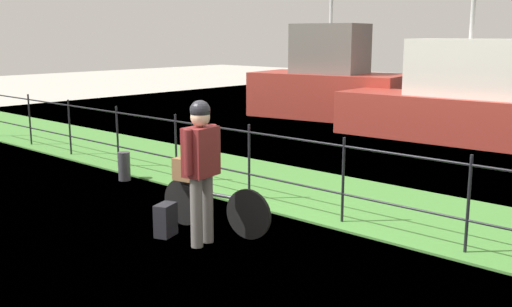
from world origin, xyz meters
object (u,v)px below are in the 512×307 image
Objects in this scene: bicycle_main at (214,206)px; moored_boat_far at (466,105)px; wooden_crate at (190,169)px; cyclist_person at (201,160)px; backpack_on_paving at (166,220)px; mooring_bollard at (124,166)px; terrier_dog at (192,152)px; moored_boat_near at (329,84)px.

moored_boat_far reaches higher than bicycle_main.
wooden_crate reaches higher than bicycle_main.
wooden_crate is 0.74m from cyclist_person.
moored_boat_far reaches higher than cyclist_person.
mooring_bollard is (-2.72, 1.33, 0.04)m from backpack_on_paving.
mooring_bollard is at bearing 162.07° from terrier_dog.
bicycle_main is at bearing 120.10° from cyclist_person.
moored_boat_near is (-4.75, 10.02, 0.79)m from backpack_on_paving.
cyclist_person is at bearing -31.18° from wooden_crate.
moored_boat_near is (-5.30, 9.92, -0.01)m from cyclist_person.
bicycle_main is 3.13m from mooring_bollard.
cyclist_person is 8.65m from moored_boat_far.
mooring_bollard is (-3.26, 1.23, -0.76)m from cyclist_person.
cyclist_person reaches higher than bicycle_main.
wooden_crate is at bearing -18.16° from mooring_bollard.
moored_boat_near is (-4.73, 9.56, 0.02)m from terrier_dog.
wooden_crate is 8.27m from moored_boat_far.
moored_boat_far is at bearing 70.23° from mooring_bollard.
bicycle_main is at bearing -15.15° from mooring_bollard.
moored_boat_near reaches higher than backpack_on_paving.
backpack_on_paving is 0.08× the size of moored_boat_near.
moored_boat_near is 0.79× the size of moored_boat_far.
wooden_crate is 10.66m from moored_boat_near.
mooring_bollard is (-2.69, 0.87, -0.72)m from terrier_dog.
moored_boat_far is at bearing 90.24° from terrier_dog.
terrier_dog is at bearing -17.93° from mooring_bollard.
wooden_crate is 0.77× the size of mooring_bollard.
bicycle_main is 0.61m from backpack_on_paving.
cyclist_person is 4.21× the size of backpack_on_paving.
cyclist_person is at bearing 80.23° from backpack_on_paving.
moored_boat_far is (-0.01, 8.27, 0.09)m from wooden_crate.
backpack_on_paving is (-0.54, -0.10, -0.80)m from cyclist_person.
bicycle_main is 10.78m from moored_boat_near.
terrier_dog is at bearing 147.45° from cyclist_person.
wooden_crate is at bearing 148.82° from cyclist_person.
cyclist_person is at bearing -61.90° from moored_boat_near.
bicycle_main is 0.26× the size of moored_boat_far.
moored_boat_near is (-4.70, 9.56, 0.24)m from wooden_crate.
moored_boat_near is (-5.05, 9.50, 0.66)m from bicycle_main.
moored_boat_near is (-2.04, 8.69, 0.75)m from mooring_bollard.
moored_boat_far is at bearing 92.52° from bicycle_main.
terrier_dog is at bearing -63.68° from moored_boat_near.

